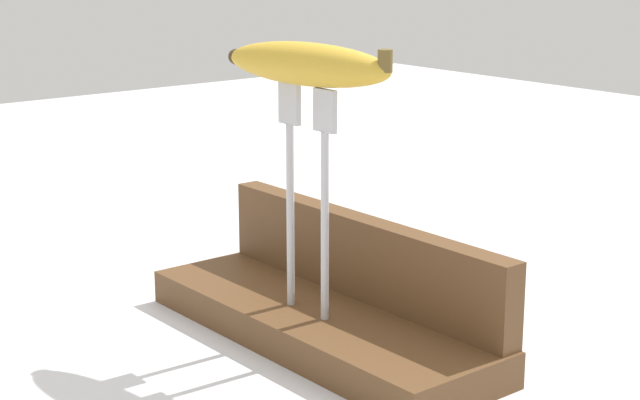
{
  "coord_description": "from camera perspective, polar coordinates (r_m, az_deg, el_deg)",
  "views": [
    {
      "loc": [
        0.69,
        -0.56,
        0.36
      ],
      "look_at": [
        0.0,
        0.0,
        0.13
      ],
      "focal_mm": 58.79,
      "sensor_mm": 36.0,
      "label": 1
    }
  ],
  "objects": [
    {
      "name": "fork_fallen_near",
      "position": [
        1.25,
        1.21,
        -2.14
      ],
      "size": [
        0.12,
        0.14,
        0.01
      ],
      "color": "#B2B2B7",
      "rests_on": "ground"
    },
    {
      "name": "board_backstop",
      "position": [
        0.96,
        2.33,
        -3.13
      ],
      "size": [
        0.36,
        0.02,
        0.08
      ],
      "primitive_type": "cube",
      "color": "brown",
      "rests_on": "wooden_board"
    },
    {
      "name": "banana_raised_center",
      "position": [
        0.89,
        -0.73,
        7.41
      ],
      "size": [
        0.18,
        0.07,
        0.04
      ],
      "color": "gold",
      "rests_on": "fork_stand_center"
    },
    {
      "name": "fork_stand_center",
      "position": [
        0.9,
        -0.71,
        1.07
      ],
      "size": [
        0.07,
        0.01,
        0.2
      ],
      "color": "#B2B2B7",
      "rests_on": "wooden_board"
    },
    {
      "name": "wooden_board",
      "position": [
        0.95,
        -0.0,
        -6.78
      ],
      "size": [
        0.37,
        0.12,
        0.03
      ],
      "primitive_type": "cube",
      "color": "brown",
      "rests_on": "ground"
    },
    {
      "name": "ground_plane",
      "position": [
        0.96,
        -0.0,
        -7.66
      ],
      "size": [
        3.0,
        3.0,
        0.0
      ],
      "primitive_type": "plane",
      "color": "silver"
    }
  ]
}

